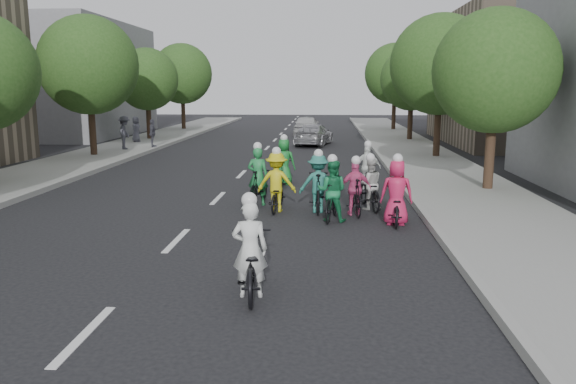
# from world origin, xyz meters

# --- Properties ---
(ground) EXTENTS (120.00, 120.00, 0.00)m
(ground) POSITION_xyz_m (0.00, 0.00, 0.00)
(ground) COLOR black
(ground) RESTS_ON ground
(sidewalk_left) EXTENTS (4.00, 80.00, 0.15)m
(sidewalk_left) POSITION_xyz_m (-8.00, 10.00, 0.07)
(sidewalk_left) COLOR gray
(sidewalk_left) RESTS_ON ground
(curb_left) EXTENTS (0.18, 80.00, 0.18)m
(curb_left) POSITION_xyz_m (-6.05, 10.00, 0.09)
(curb_left) COLOR #999993
(curb_left) RESTS_ON ground
(sidewalk_right) EXTENTS (4.00, 80.00, 0.15)m
(sidewalk_right) POSITION_xyz_m (8.00, 10.00, 0.07)
(sidewalk_right) COLOR gray
(sidewalk_right) RESTS_ON ground
(curb_right) EXTENTS (0.18, 80.00, 0.18)m
(curb_right) POSITION_xyz_m (6.05, 10.00, 0.09)
(curb_right) COLOR #999993
(curb_right) RESTS_ON ground
(bldg_sw) EXTENTS (10.00, 14.00, 8.00)m
(bldg_sw) POSITION_xyz_m (-16.00, 28.00, 4.00)
(bldg_sw) COLOR slate
(bldg_sw) RESTS_ON ground
(bldg_se) EXTENTS (10.00, 14.00, 8.00)m
(bldg_se) POSITION_xyz_m (16.00, 24.00, 4.00)
(bldg_se) COLOR gray
(bldg_se) RESTS_ON ground
(tree_l_3) EXTENTS (4.80, 4.80, 6.93)m
(tree_l_3) POSITION_xyz_m (-8.20, 15.00, 4.52)
(tree_l_3) COLOR black
(tree_l_3) RESTS_ON ground
(tree_l_4) EXTENTS (4.00, 4.00, 5.97)m
(tree_l_4) POSITION_xyz_m (-8.20, 24.00, 3.96)
(tree_l_4) COLOR black
(tree_l_4) RESTS_ON ground
(tree_l_5) EXTENTS (4.80, 4.80, 6.93)m
(tree_l_5) POSITION_xyz_m (-8.20, 33.00, 4.52)
(tree_l_5) COLOR black
(tree_l_5) RESTS_ON ground
(tree_r_0) EXTENTS (4.00, 4.00, 5.97)m
(tree_r_0) POSITION_xyz_m (8.80, 6.60, 3.96)
(tree_r_0) COLOR black
(tree_r_0) RESTS_ON ground
(tree_r_1) EXTENTS (4.80, 4.80, 6.93)m
(tree_r_1) POSITION_xyz_m (8.80, 15.60, 4.52)
(tree_r_1) COLOR black
(tree_r_1) RESTS_ON ground
(tree_r_2) EXTENTS (4.00, 4.00, 5.97)m
(tree_r_2) POSITION_xyz_m (8.80, 24.60, 3.96)
(tree_r_2) COLOR black
(tree_r_2) RESTS_ON ground
(tree_r_3) EXTENTS (4.80, 4.80, 6.93)m
(tree_r_3) POSITION_xyz_m (8.80, 33.60, 4.52)
(tree_r_3) COLOR black
(tree_r_3) RESTS_ON ground
(cyclist_0) EXTENTS (0.87, 1.99, 1.78)m
(cyclist_0) POSITION_xyz_m (2.16, -3.27, 0.59)
(cyclist_0) COLOR black
(cyclist_0) RESTS_ON ground
(cyclist_1) EXTENTS (0.88, 1.74, 1.77)m
(cyclist_1) POSITION_xyz_m (3.57, 2.22, 0.66)
(cyclist_1) COLOR black
(cyclist_1) RESTS_ON ground
(cyclist_2) EXTENTS (1.14, 1.72, 1.83)m
(cyclist_2) POSITION_xyz_m (2.02, 3.28, 0.68)
(cyclist_2) COLOR black
(cyclist_2) RESTS_ON ground
(cyclist_3) EXTENTS (0.92, 1.78, 1.64)m
(cyclist_3) POSITION_xyz_m (4.21, 2.98, 0.61)
(cyclist_3) COLOR black
(cyclist_3) RESTS_ON ground
(cyclist_4) EXTENTS (0.86, 1.78, 1.83)m
(cyclist_4) POSITION_xyz_m (5.20, 1.95, 0.63)
(cyclist_4) COLOR black
(cyclist_4) RESTS_ON ground
(cyclist_5) EXTENTS (0.80, 1.81, 1.88)m
(cyclist_5) POSITION_xyz_m (1.39, 4.17, 0.65)
(cyclist_5) COLOR black
(cyclist_5) RESTS_ON ground
(cyclist_6) EXTENTS (1.06, 2.04, 1.63)m
(cyclist_6) POSITION_xyz_m (4.66, 3.74, 0.59)
(cyclist_6) COLOR black
(cyclist_6) RESTS_ON ground
(cyclist_7) EXTENTS (1.06, 1.88, 1.78)m
(cyclist_7) POSITION_xyz_m (3.19, 3.26, 0.69)
(cyclist_7) COLOR black
(cyclist_7) RESTS_ON ground
(cyclist_8) EXTENTS (0.92, 1.59, 1.68)m
(cyclist_8) POSITION_xyz_m (4.83, 7.01, 0.57)
(cyclist_8) COLOR black
(cyclist_8) RESTS_ON ground
(cyclist_9) EXTENTS (0.89, 1.53, 1.81)m
(cyclist_9) POSITION_xyz_m (1.90, 7.75, 0.68)
(cyclist_9) COLOR black
(cyclist_9) RESTS_ON ground
(follow_car_lead) EXTENTS (2.58, 4.63, 1.27)m
(follow_car_lead) POSITION_xyz_m (2.65, 21.85, 0.63)
(follow_car_lead) COLOR #A4A4A9
(follow_car_lead) RESTS_ON ground
(follow_car_trail) EXTENTS (1.84, 4.36, 1.47)m
(follow_car_trail) POSITION_xyz_m (1.98, 28.45, 0.74)
(follow_car_trail) COLOR beige
(follow_car_trail) RESTS_ON ground
(spectator_0) EXTENTS (0.77, 1.22, 1.80)m
(spectator_0) POSITION_xyz_m (-7.48, 17.47, 1.05)
(spectator_0) COLOR #444450
(spectator_0) RESTS_ON sidewalk_left
(spectator_1) EXTENTS (0.58, 0.98, 1.56)m
(spectator_1) POSITION_xyz_m (-6.30, 18.60, 0.93)
(spectator_1) COLOR #4C4C59
(spectator_1) RESTS_ON sidewalk_left
(spectator_2) EXTENTS (0.57, 0.80, 1.54)m
(spectator_2) POSITION_xyz_m (-8.26, 21.57, 0.92)
(spectator_2) COLOR #51515F
(spectator_2) RESTS_ON sidewalk_left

